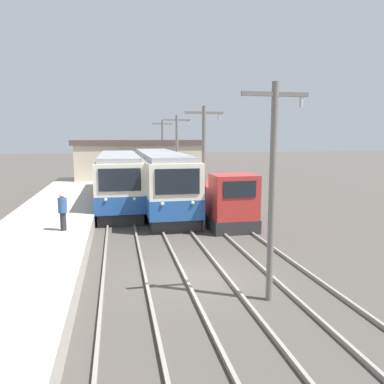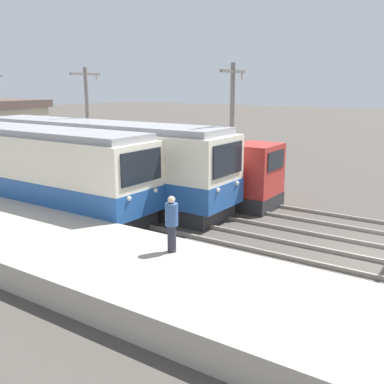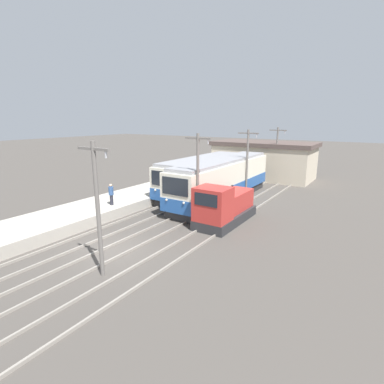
% 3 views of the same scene
% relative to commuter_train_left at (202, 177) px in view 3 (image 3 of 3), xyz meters
% --- Properties ---
extents(ground_plane, '(200.00, 200.00, 0.00)m').
position_rel_commuter_train_left_xyz_m(ground_plane, '(2.60, -14.06, -1.74)').
color(ground_plane, '#47423D').
extents(platform_left, '(4.50, 54.00, 0.81)m').
position_rel_commuter_train_left_xyz_m(platform_left, '(-3.65, -14.06, -1.34)').
color(platform_left, '#ADA599').
rests_on(platform_left, ground).
extents(track_left, '(1.54, 60.00, 0.14)m').
position_rel_commuter_train_left_xyz_m(track_left, '(-0.00, -14.06, -1.67)').
color(track_left, gray).
rests_on(track_left, ground).
extents(track_center, '(1.54, 60.00, 0.14)m').
position_rel_commuter_train_left_xyz_m(track_center, '(2.80, -14.06, -1.67)').
color(track_center, gray).
rests_on(track_center, ground).
extents(track_right, '(1.54, 60.00, 0.14)m').
position_rel_commuter_train_left_xyz_m(track_right, '(5.80, -14.06, -1.67)').
color(track_right, gray).
rests_on(track_right, ground).
extents(commuter_train_left, '(2.84, 12.54, 3.76)m').
position_rel_commuter_train_left_xyz_m(commuter_train_left, '(0.00, 0.00, 0.00)').
color(commuter_train_left, '#28282B').
rests_on(commuter_train_left, ground).
extents(commuter_train_center, '(2.84, 15.04, 3.88)m').
position_rel_commuter_train_left_xyz_m(commuter_train_center, '(2.80, -0.83, 0.05)').
color(commuter_train_center, '#28282B').
rests_on(commuter_train_center, ground).
extents(shunting_locomotive, '(2.40, 5.94, 3.00)m').
position_rel_commuter_train_left_xyz_m(shunting_locomotive, '(5.80, -6.40, -0.54)').
color(shunting_locomotive, '#28282B').
rests_on(shunting_locomotive, ground).
extents(catenary_mast_near, '(2.00, 0.20, 6.49)m').
position_rel_commuter_train_left_xyz_m(catenary_mast_near, '(4.31, -16.34, 1.82)').
color(catenary_mast_near, slate).
rests_on(catenary_mast_near, ground).
extents(catenary_mast_mid, '(2.00, 0.20, 6.49)m').
position_rel_commuter_train_left_xyz_m(catenary_mast_mid, '(4.31, -7.61, 1.82)').
color(catenary_mast_mid, slate).
rests_on(catenary_mast_mid, ground).
extents(catenary_mast_far, '(2.00, 0.20, 6.49)m').
position_rel_commuter_train_left_xyz_m(catenary_mast_far, '(4.31, 1.11, 1.82)').
color(catenary_mast_far, slate).
rests_on(catenary_mast_far, ground).
extents(catenary_mast_distant, '(2.00, 0.20, 6.49)m').
position_rel_commuter_train_left_xyz_m(catenary_mast_distant, '(4.31, 9.84, 1.82)').
color(catenary_mast_distant, slate).
rests_on(catenary_mast_distant, ground).
extents(person_on_platform, '(0.38, 0.38, 1.69)m').
position_rel_commuter_train_left_xyz_m(person_on_platform, '(-2.54, -9.47, -0.01)').
color(person_on_platform, '#282833').
rests_on(person_on_platform, platform_left).
extents(station_building, '(12.60, 6.30, 4.60)m').
position_rel_commuter_train_left_xyz_m(station_building, '(2.03, 11.94, 0.58)').
color(station_building, beige).
rests_on(station_building, ground).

